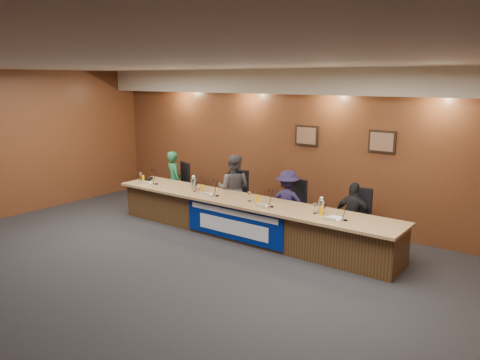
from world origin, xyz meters
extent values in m
plane|color=black|center=(0.00, 0.00, 0.00)|extent=(10.00, 10.00, 0.00)
cube|color=silver|center=(0.00, 0.00, 3.20)|extent=(10.00, 8.00, 0.04)
cube|color=#5A301A|center=(0.00, 4.00, 1.60)|extent=(10.00, 0.04, 3.20)
cube|color=beige|center=(0.00, 3.75, 2.95)|extent=(10.00, 0.50, 0.50)
cube|color=#492F18|center=(0.00, 2.40, 0.35)|extent=(6.00, 0.80, 0.70)
cube|color=#9E7B4F|center=(0.00, 2.35, 0.72)|extent=(6.10, 0.95, 0.05)
cube|color=navy|center=(0.00, 1.99, 0.38)|extent=(2.20, 0.02, 0.65)
cube|color=silver|center=(0.00, 1.97, 0.58)|extent=(2.00, 0.01, 0.10)
cube|color=silver|center=(0.00, 1.97, 0.30)|extent=(1.60, 0.01, 0.28)
cube|color=black|center=(0.40, 3.97, 1.85)|extent=(0.52, 0.04, 0.42)
cube|color=black|center=(2.00, 3.97, 1.85)|extent=(0.52, 0.04, 0.42)
imported|color=#1D6038|center=(-2.54, 3.00, 0.68)|extent=(0.59, 0.50, 1.37)
imported|color=#47474C|center=(-0.77, 3.00, 0.73)|extent=(0.86, 0.78, 1.46)
imported|color=#1D173A|center=(0.56, 3.00, 0.64)|extent=(0.92, 0.66, 1.28)
imported|color=black|center=(1.92, 3.00, 0.61)|extent=(0.73, 0.33, 1.23)
cube|color=black|center=(-2.54, 3.10, 0.48)|extent=(0.62, 0.62, 0.08)
cube|color=black|center=(-0.77, 3.10, 0.48)|extent=(0.63, 0.63, 0.08)
cube|color=black|center=(0.56, 3.10, 0.48)|extent=(0.60, 0.60, 0.08)
cube|color=black|center=(1.92, 3.10, 0.48)|extent=(0.51, 0.51, 0.08)
cube|color=white|center=(-2.52, 2.13, 0.80)|extent=(0.24, 0.08, 0.10)
cylinder|color=black|center=(-2.33, 2.26, 0.76)|extent=(0.07, 0.07, 0.02)
cylinder|color=#F6AB00|center=(-2.76, 2.27, 0.82)|extent=(0.06, 0.06, 0.15)
cylinder|color=silver|center=(-2.92, 2.33, 0.84)|extent=(0.08, 0.08, 0.18)
cube|color=white|center=(-0.79, 2.13, 0.80)|extent=(0.24, 0.08, 0.10)
cylinder|color=black|center=(-0.59, 2.25, 0.76)|extent=(0.07, 0.07, 0.02)
cylinder|color=#F6AB00|center=(-1.06, 2.33, 0.82)|extent=(0.06, 0.06, 0.15)
cylinder|color=silver|center=(-1.20, 2.26, 0.84)|extent=(0.08, 0.08, 0.18)
cube|color=white|center=(0.56, 2.07, 0.80)|extent=(0.24, 0.08, 0.10)
cylinder|color=black|center=(0.70, 2.22, 0.76)|extent=(0.07, 0.07, 0.02)
cylinder|color=#F6AB00|center=(0.35, 2.29, 0.82)|extent=(0.06, 0.06, 0.15)
cylinder|color=silver|center=(0.14, 2.31, 0.84)|extent=(0.08, 0.08, 0.18)
cube|color=white|center=(1.91, 2.07, 0.80)|extent=(0.24, 0.08, 0.10)
cylinder|color=black|center=(2.11, 2.25, 0.76)|extent=(0.07, 0.07, 0.02)
cylinder|color=#F6AB00|center=(1.64, 2.31, 0.82)|extent=(0.06, 0.06, 0.15)
cylinder|color=silver|center=(1.51, 2.32, 0.84)|extent=(0.08, 0.08, 0.18)
cylinder|color=silver|center=(-1.34, 2.39, 0.87)|extent=(0.13, 0.13, 0.24)
cylinder|color=silver|center=(1.60, 2.40, 0.87)|extent=(0.12, 0.12, 0.24)
cylinder|color=black|center=(-2.81, 2.45, 0.78)|extent=(0.32, 0.32, 0.05)
cube|color=white|center=(1.91, 2.27, 0.75)|extent=(0.26, 0.33, 0.01)
camera|label=1|loc=(5.12, -4.57, 3.00)|focal=35.00mm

